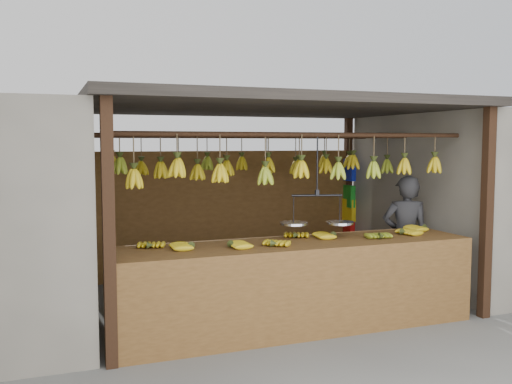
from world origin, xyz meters
name	(u,v)px	position (x,y,z in m)	size (l,w,h in m)	color
ground	(265,300)	(0.00, 0.00, 0.00)	(80.00, 80.00, 0.00)	#5B5B57
stall	(255,138)	(0.00, 0.33, 1.97)	(4.30, 3.30, 2.40)	black
neighbor_right	(499,197)	(3.60, 0.00, 1.15)	(3.00, 3.00, 2.30)	slate
counter	(302,262)	(-0.08, -1.23, 0.72)	(3.73, 0.85, 0.96)	brown
hanging_bananas	(265,167)	(0.01, 0.00, 1.63)	(3.61, 2.24, 0.39)	gold
balance_scale	(317,219)	(0.20, -1.00, 1.11)	(0.76, 0.42, 0.95)	black
vendor	(405,238)	(1.60, -0.60, 0.76)	(0.56, 0.36, 1.52)	#262628
bag_bundles	(349,202)	(1.94, 1.35, 1.00)	(0.08, 0.26, 1.31)	#1426BF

